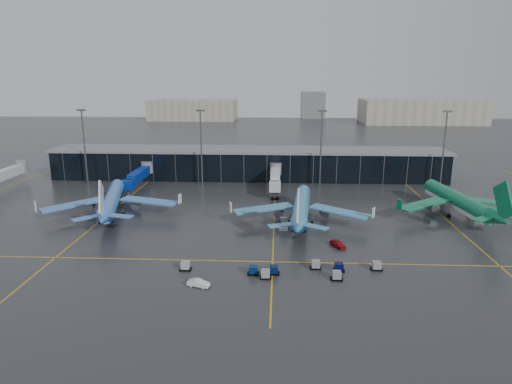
{
  "coord_description": "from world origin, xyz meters",
  "views": [
    {
      "loc": [
        10.89,
        -100.81,
        36.86
      ],
      "look_at": [
        5.0,
        18.0,
        6.0
      ],
      "focal_mm": 32.0,
      "sensor_mm": 36.0,
      "label": 1
    }
  ],
  "objects_px": {
    "service_van_red": "(338,244)",
    "airliner_arkefly": "(111,191)",
    "airliner_aer_lingus": "(458,191)",
    "mobile_airstair": "(284,226)",
    "baggage_carts": "(293,270)",
    "service_van_white": "(199,283)",
    "airliner_klm_near": "(302,198)"
  },
  "relations": [
    {
      "from": "service_van_red",
      "to": "airliner_arkefly",
      "type": "bearing_deg",
      "value": 129.55
    },
    {
      "from": "airliner_aer_lingus",
      "to": "baggage_carts",
      "type": "height_order",
      "value": "airliner_aer_lingus"
    },
    {
      "from": "service_van_white",
      "to": "airliner_klm_near",
      "type": "bearing_deg",
      "value": -11.75
    },
    {
      "from": "airliner_arkefly",
      "to": "airliner_aer_lingus",
      "type": "height_order",
      "value": "airliner_aer_lingus"
    },
    {
      "from": "baggage_carts",
      "to": "airliner_arkefly",
      "type": "bearing_deg",
      "value": 143.37
    },
    {
      "from": "airliner_aer_lingus",
      "to": "service_van_white",
      "type": "xyz_separation_m",
      "value": [
        -61.93,
        -45.94,
        -5.95
      ]
    },
    {
      "from": "airliner_aer_lingus",
      "to": "baggage_carts",
      "type": "bearing_deg",
      "value": -145.94
    },
    {
      "from": "airliner_arkefly",
      "to": "baggage_carts",
      "type": "relative_size",
      "value": 1.09
    },
    {
      "from": "airliner_arkefly",
      "to": "service_van_white",
      "type": "distance_m",
      "value": 52.19
    },
    {
      "from": "service_van_white",
      "to": "mobile_airstair",
      "type": "bearing_deg",
      "value": -9.67
    },
    {
      "from": "airliner_klm_near",
      "to": "mobile_airstair",
      "type": "height_order",
      "value": "airliner_klm_near"
    },
    {
      "from": "mobile_airstair",
      "to": "airliner_arkefly",
      "type": "bearing_deg",
      "value": 169.66
    },
    {
      "from": "baggage_carts",
      "to": "service_van_white",
      "type": "bearing_deg",
      "value": -159.32
    },
    {
      "from": "mobile_airstair",
      "to": "service_van_red",
      "type": "relative_size",
      "value": 0.77
    },
    {
      "from": "mobile_airstair",
      "to": "service_van_white",
      "type": "height_order",
      "value": "mobile_airstair"
    },
    {
      "from": "airliner_klm_near",
      "to": "airliner_aer_lingus",
      "type": "xyz_separation_m",
      "value": [
        41.92,
        7.76,
        0.26
      ]
    },
    {
      "from": "airliner_aer_lingus",
      "to": "mobile_airstair",
      "type": "bearing_deg",
      "value": -170.94
    },
    {
      "from": "airliner_klm_near",
      "to": "mobile_airstair",
      "type": "relative_size",
      "value": 12.02
    },
    {
      "from": "airliner_klm_near",
      "to": "service_van_white",
      "type": "relative_size",
      "value": 10.09
    },
    {
      "from": "airliner_aer_lingus",
      "to": "mobile_airstair",
      "type": "xyz_separation_m",
      "value": [
        -46.46,
        -13.64,
        -5.86
      ]
    },
    {
      "from": "airliner_arkefly",
      "to": "mobile_airstair",
      "type": "distance_m",
      "value": 47.39
    },
    {
      "from": "airliner_arkefly",
      "to": "baggage_carts",
      "type": "bearing_deg",
      "value": -50.68
    },
    {
      "from": "airliner_aer_lingus",
      "to": "service_van_red",
      "type": "relative_size",
      "value": 9.7
    },
    {
      "from": "airliner_klm_near",
      "to": "airliner_aer_lingus",
      "type": "relative_size",
      "value": 0.96
    },
    {
      "from": "service_van_white",
      "to": "airliner_aer_lingus",
      "type": "bearing_deg",
      "value": -37.52
    },
    {
      "from": "service_van_red",
      "to": "mobile_airstair",
      "type": "bearing_deg",
      "value": 105.1
    },
    {
      "from": "mobile_airstair",
      "to": "airliner_klm_near",
      "type": "bearing_deg",
      "value": 53.7
    },
    {
      "from": "airliner_arkefly",
      "to": "service_van_white",
      "type": "relative_size",
      "value": 10.38
    },
    {
      "from": "airliner_arkefly",
      "to": "baggage_carts",
      "type": "xyz_separation_m",
      "value": [
        47.66,
        -35.43,
        -5.79
      ]
    },
    {
      "from": "baggage_carts",
      "to": "airliner_aer_lingus",
      "type": "bearing_deg",
      "value": 41.36
    },
    {
      "from": "baggage_carts",
      "to": "service_van_red",
      "type": "relative_size",
      "value": 8.82
    },
    {
      "from": "airliner_arkefly",
      "to": "airliner_aer_lingus",
      "type": "bearing_deg",
      "value": -11.54
    }
  ]
}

